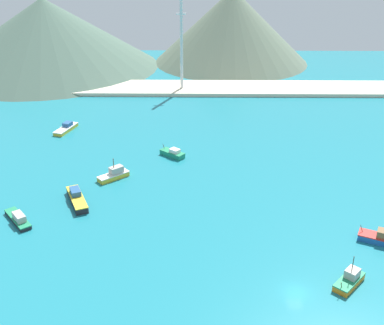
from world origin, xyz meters
TOP-DOWN VIEW (x-y plane):
  - ground at (0.00, 30.00)m, footprint 260.00×280.00m
  - fishing_boat_0 at (-51.57, 20.28)m, footprint 7.47×8.55m
  - fishing_boat_1 at (-35.38, 39.23)m, footprint 7.33×6.75m
  - fishing_boat_2 at (-22.32, 51.57)m, footprint 6.78×6.10m
  - fishing_boat_4 at (-41.62, 28.11)m, footprint 6.77×10.85m
  - fishing_boat_5 at (-53.81, 68.72)m, footprint 5.50×9.68m
  - fishing_boat_6 at (9.06, 2.08)m, footprint 6.38×6.71m
  - fishing_boat_7 at (18.04, 14.19)m, footprint 7.92×5.69m
  - beach_strip at (0.00, 108.24)m, footprint 247.00×16.53m
  - hill_west at (-77.82, 139.08)m, footprint 90.30×90.30m
  - hill_central at (-1.85, 149.09)m, footprint 65.33×65.33m
  - radio_tower at (-21.68, 106.63)m, footprint 3.26×2.61m

SIDE VIEW (x-z plane):
  - ground at x=0.00m, z-range -0.50..0.00m
  - beach_strip at x=0.00m, z-range 0.00..1.20m
  - fishing_boat_5 at x=-53.81m, z-range -0.36..1.84m
  - fishing_boat_0 at x=-51.57m, z-range -0.32..1.88m
  - fishing_boat_2 at x=-22.32m, z-range -0.47..2.15m
  - fishing_boat_6 at x=9.06m, z-range -1.82..3.69m
  - fishing_boat_4 at x=-41.62m, z-range -0.36..2.26m
  - fishing_boat_7 at x=18.04m, z-range -0.38..2.31m
  - fishing_boat_1 at x=-35.38m, z-range -1.52..3.57m
  - hill_west at x=-77.82m, z-range 0.00..27.78m
  - hill_central at x=-1.85m, z-range 0.00..30.23m
  - radio_tower at x=-21.68m, z-range 0.32..32.91m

